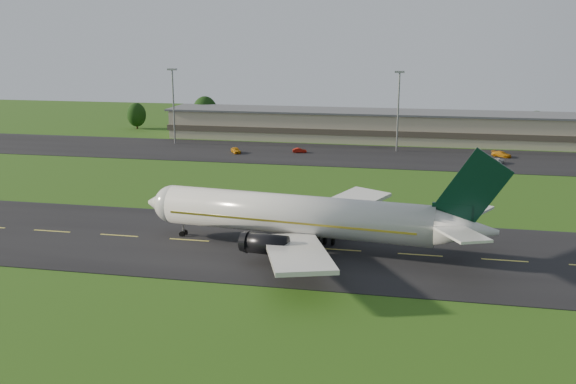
% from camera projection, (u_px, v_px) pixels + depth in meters
% --- Properties ---
extents(ground, '(360.00, 360.00, 0.00)m').
position_uv_depth(ground, '(340.00, 250.00, 89.12)').
color(ground, '#214912').
rests_on(ground, ground).
extents(taxiway, '(220.00, 30.00, 0.10)m').
position_uv_depth(taxiway, '(340.00, 250.00, 89.11)').
color(taxiway, black).
rests_on(taxiway, ground).
extents(apron, '(260.00, 30.00, 0.10)m').
position_uv_depth(apron, '(375.00, 156.00, 157.65)').
color(apron, black).
rests_on(apron, ground).
extents(airliner, '(51.23, 41.92, 15.57)m').
position_uv_depth(airliner, '(302.00, 216.00, 88.94)').
color(airliner, silver).
rests_on(airliner, ground).
extents(terminal, '(145.00, 16.00, 8.40)m').
position_uv_depth(terminal, '(404.00, 127.00, 178.50)').
color(terminal, '#BDB190').
rests_on(terminal, ground).
extents(light_mast_west, '(2.40, 1.20, 20.35)m').
position_uv_depth(light_mast_west, '(173.00, 97.00, 172.74)').
color(light_mast_west, gray).
rests_on(light_mast_west, ground).
extents(light_mast_centre, '(2.40, 1.20, 20.35)m').
position_uv_depth(light_mast_centre, '(398.00, 102.00, 161.27)').
color(light_mast_centre, gray).
rests_on(light_mast_centre, ground).
extents(tree_line, '(196.94, 9.18, 10.66)m').
position_uv_depth(tree_line, '(501.00, 122.00, 182.08)').
color(tree_line, black).
rests_on(tree_line, ground).
extents(service_vehicle_a, '(3.70, 4.50, 1.44)m').
position_uv_depth(service_vehicle_a, '(236.00, 150.00, 161.38)').
color(service_vehicle_a, orange).
rests_on(service_vehicle_a, apron).
extents(service_vehicle_b, '(3.74, 1.99, 1.17)m').
position_uv_depth(service_vehicle_b, '(300.00, 150.00, 161.87)').
color(service_vehicle_b, maroon).
rests_on(service_vehicle_b, apron).
extents(service_vehicle_c, '(4.07, 4.85, 1.23)m').
position_uv_depth(service_vehicle_c, '(496.00, 161.00, 147.96)').
color(service_vehicle_c, silver).
rests_on(service_vehicle_c, apron).
extents(service_vehicle_d, '(5.07, 4.35, 1.40)m').
position_uv_depth(service_vehicle_d, '(502.00, 154.00, 156.24)').
color(service_vehicle_d, orange).
rests_on(service_vehicle_d, apron).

